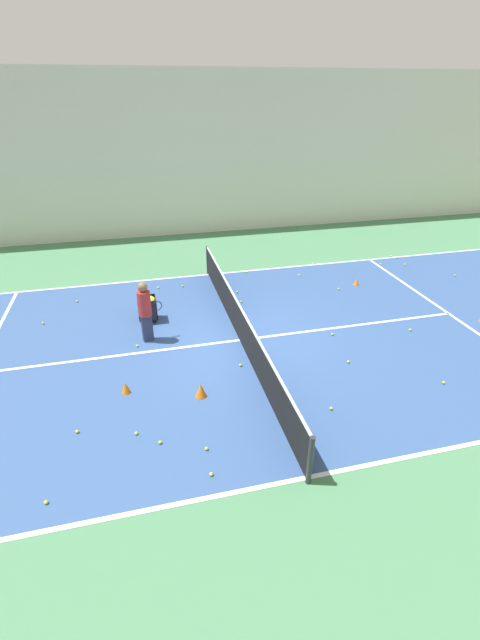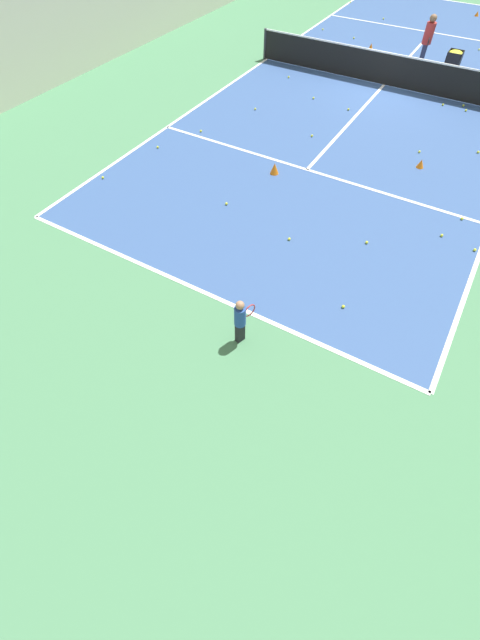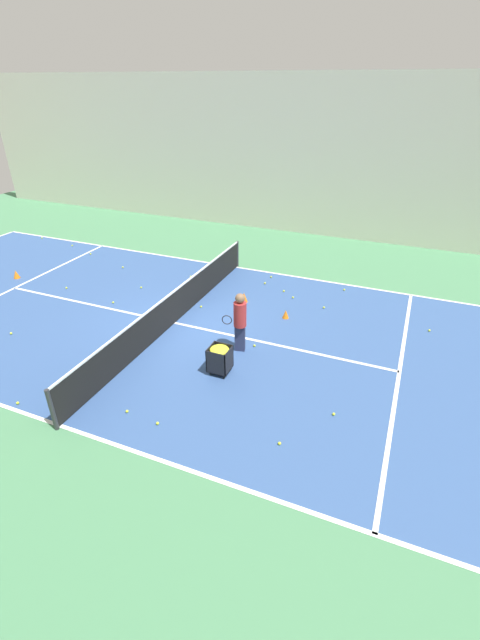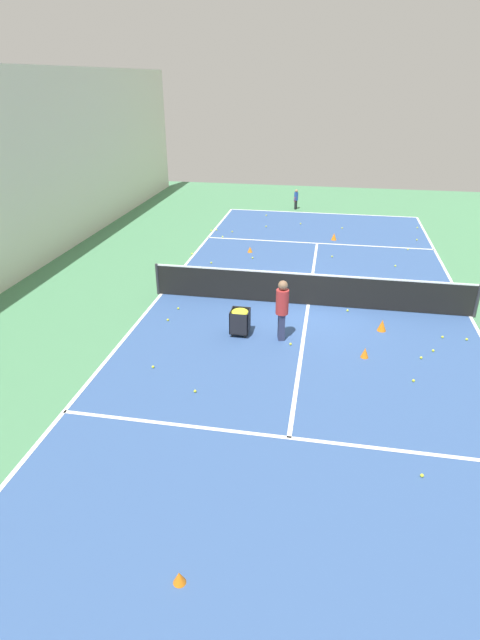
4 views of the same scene
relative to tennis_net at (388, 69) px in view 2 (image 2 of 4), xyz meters
name	(u,v)px [view 2 (image 2 of 4)]	position (x,y,z in m)	size (l,w,h in m)	color
ground_plane	(384,85)	(0.00, 0.00, -0.56)	(39.55, 39.55, 0.00)	#477F56
court_playing_area	(384,85)	(0.00, 0.00, -0.56)	(10.01, 24.67, 0.00)	#335189
line_baseline_near	(198,290)	(0.00, -12.33, -0.55)	(10.01, 0.10, 0.00)	white
line_baseline_far	(459,2)	(0.00, 12.33, -0.55)	(10.01, 0.10, 0.00)	white
line_sideline_left	(266,59)	(-5.00, 0.00, -0.55)	(0.10, 24.67, 0.00)	white
line_service_near	(307,170)	(0.00, -6.78, -0.55)	(10.01, 0.10, 0.00)	white
line_service_far	(432,32)	(0.00, 6.78, -0.55)	(10.01, 0.10, 0.00)	white
line_centre_service	(384,85)	(0.00, 0.00, -0.55)	(0.10, 13.57, 0.00)	white
tennis_net	(388,69)	(0.00, 0.00, 0.00)	(10.31, 0.10, 1.08)	#2D2D33
player_near_baseline	(241,319)	(1.47, -13.02, 0.07)	(0.27, 0.57, 1.10)	black
coach_at_net	(428,37)	(0.63, 2.50, 0.45)	(0.43, 0.69, 1.77)	#2D3351
ball_cart	(454,57)	(1.82, 2.43, -0.01)	(0.53, 0.55, 0.78)	black
training_cone_0	(371,47)	(-1.66, 3.14, -0.42)	(0.21, 0.21, 0.28)	orange
training_cone_1	(421,164)	(2.75, -5.01, -0.44)	(0.21, 0.21, 0.24)	orange
training_cone_2	(344,56)	(-2.21, 1.47, -0.38)	(0.26, 0.26, 0.34)	orange
training_cone_3	(275,168)	(-0.72, -7.44, -0.40)	(0.25, 0.25, 0.31)	orange
training_cone_4	(477,14)	(1.28, 10.33, -0.45)	(0.20, 0.20, 0.21)	orange
tennis_ball_0	(312,136)	(-0.68, -4.96, -0.52)	(0.07, 0.07, 0.07)	yellow
tennis_ball_1	(314,98)	(-1.77, -2.45, -0.52)	(0.07, 0.07, 0.07)	yellow
tennis_ball_2	(478,152)	(4.03, -3.32, -0.52)	(0.07, 0.07, 0.07)	yellow
tennis_ball_3	(475,250)	(4.87, -7.97, -0.52)	(0.07, 0.07, 0.07)	yellow
tennis_ball_4	(325,46)	(-3.50, 2.50, -0.52)	(0.07, 0.07, 0.07)	yellow
tennis_ball_6	(201,131)	(-3.87, -6.50, -0.52)	(0.07, 0.07, 0.07)	yellow
tennis_ball_7	(414,61)	(0.33, 2.82, -0.52)	(0.07, 0.07, 0.07)	yellow
tennis_ball_8	(350,2)	(-4.94, 9.21, -0.52)	(0.07, 0.07, 0.07)	yellow
tennis_ball_9	(323,29)	(-4.46, 4.50, -0.52)	(0.07, 0.07, 0.07)	yellow
tennis_ball_10	(367,242)	(2.60, -9.01, -0.52)	(0.07, 0.07, 0.07)	yellow
tennis_ball_11	(103,178)	(-4.73, -10.13, -0.52)	(0.07, 0.07, 0.07)	yellow
tennis_ball_12	(442,235)	(4.07, -7.83, -0.52)	(0.07, 0.07, 0.07)	yellow
tennis_ball_13	(294,48)	(-4.54, 1.66, -0.52)	(0.07, 0.07, 0.07)	yellow
tennis_ball_14	(255,109)	(-3.14, -4.26, -0.52)	(0.07, 0.07, 0.07)	yellow
tennis_ball_15	(158,147)	(-4.44, -8.02, -0.52)	(0.07, 0.07, 0.07)	yellow
tennis_ball_16	(337,45)	(-3.13, 2.96, -0.52)	(0.07, 0.07, 0.07)	yellow
tennis_ball_17	(355,74)	(-1.25, 0.29, -0.52)	(0.07, 0.07, 0.07)	yellow
tennis_ball_19	(289,239)	(0.95, -9.85, -0.52)	(0.07, 0.07, 0.07)	yellow
tennis_ball_20	(383,19)	(-2.53, 7.45, -0.52)	(0.07, 0.07, 0.07)	yellow
tennis_ball_21	(289,77)	(-3.37, -1.24, -0.52)	(0.07, 0.07, 0.07)	yellow
tennis_ball_22	(443,105)	(2.33, -0.62, -0.52)	(0.07, 0.07, 0.07)	yellow
tennis_ball_23	(348,109)	(-0.38, -2.64, -0.52)	(0.07, 0.07, 0.07)	yellow
tennis_ball_24	(343,307)	(2.89, -11.22, -0.52)	(0.07, 0.07, 0.07)	yellow
tennis_ball_26	(479,49)	(2.33, 5.53, -0.52)	(0.07, 0.07, 0.07)	yellow
tennis_ball_27	(466,110)	(3.11, -0.66, -0.52)	(0.07, 0.07, 0.07)	yellow
tennis_ball_30	(462,219)	(4.35, -6.90, -0.52)	(0.07, 0.07, 0.07)	yellow
tennis_ball_31	(226,204)	(-1.10, -9.41, -0.52)	(0.07, 0.07, 0.07)	yellow
tennis_ball_33	(419,152)	(2.51, -4.20, -0.52)	(0.07, 0.07, 0.07)	yellow
tennis_ball_34	(464,105)	(2.95, -0.32, -0.52)	(0.07, 0.07, 0.07)	yellow
tennis_ball_36	(354,38)	(-2.79, 4.14, -0.52)	(0.07, 0.07, 0.07)	yellow
tennis_ball_37	(308,51)	(-3.89, 1.64, -0.52)	(0.07, 0.07, 0.07)	yellow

